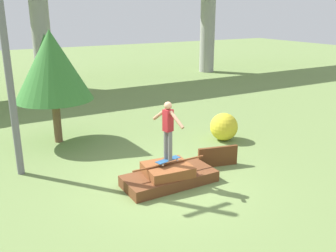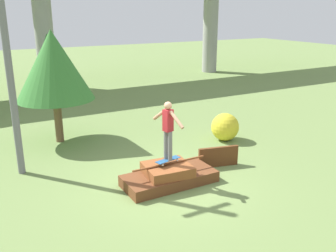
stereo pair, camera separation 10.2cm
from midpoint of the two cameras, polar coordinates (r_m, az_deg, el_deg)
ground_plane at (r=10.51m, az=-0.06°, el=-8.76°), size 80.00×80.00×0.00m
scrap_pile at (r=10.40m, az=-0.15°, el=-7.62°), size 2.59×1.18×0.64m
scrap_plank_loose at (r=11.59m, az=7.35°, el=-4.63°), size 1.26×0.38×0.63m
skateboard at (r=10.21m, az=-0.29°, el=-5.20°), size 0.78×0.36×0.09m
skater at (r=9.89m, az=-0.29°, el=-0.11°), size 0.34×1.19×1.62m
utility_pole at (r=11.08m, az=-23.68°, el=10.00°), size 1.30×0.20×6.72m
tree_behind_left at (r=20.64m, az=-18.18°, el=9.83°), size 2.01×2.01×3.45m
tree_mid_back at (r=13.63m, az=-17.47°, el=8.75°), size 2.70×2.70×3.99m
bush_yellow_flowering at (r=13.84m, az=8.31°, el=-0.12°), size 1.02×1.02×1.02m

